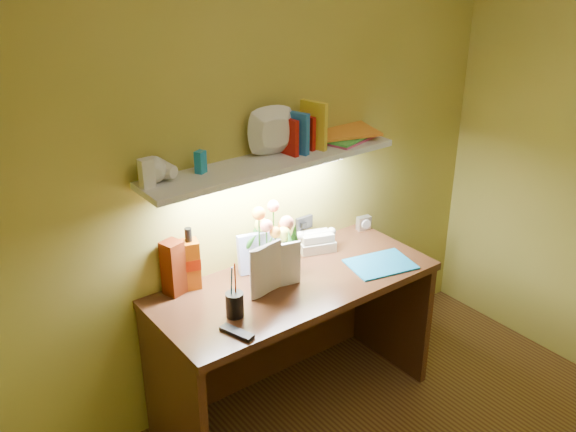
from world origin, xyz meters
The scene contains 13 objects.
desk centered at (0.00, 1.20, 0.38)m, with size 1.40×0.60×0.75m, color #3A2010.
flower_bouquet centered at (-0.02, 1.34, 0.92)m, with size 0.21×0.21×0.34m, color #0C1735, non-canonical shape.
telephone centered at (0.29, 1.40, 0.81)m, with size 0.18×0.14×0.11m, color #F2E9CE, non-canonical shape.
desk_clock centered at (0.65, 1.42, 0.79)m, with size 0.08×0.04×0.08m, color silver.
whisky_bottle centered at (-0.42, 1.45, 0.90)m, with size 0.08×0.08×0.30m, color #A84406, non-canonical shape.
whisky_box centered at (-0.51, 1.45, 0.88)m, with size 0.08×0.08×0.26m, color #5C1C07.
pen_cup centered at (-0.39, 1.12, 0.85)m, with size 0.08×0.08×0.19m, color black.
art_card centered at (-0.08, 1.39, 0.85)m, with size 0.20×0.04×0.20m, color white, non-canonical shape.
tv_remote centered at (-0.46, 1.00, 0.76)m, with size 0.04×0.16×0.02m, color black.
blue_folder centered at (0.44, 1.07, 0.75)m, with size 0.32×0.23×0.01m, color #1883C2.
desk_book_a centered at (-0.27, 1.18, 0.88)m, with size 0.19×0.02×0.25m, color beige.
desk_book_b centered at (-0.14, 1.22, 0.86)m, with size 0.16×0.02×0.22m, color silver.
wall_shelf centered at (0.03, 1.38, 1.33)m, with size 1.32×0.35×0.26m.
Camera 1 is at (-1.62, -0.91, 2.31)m, focal length 40.00 mm.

